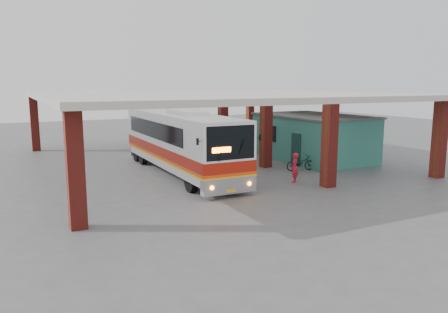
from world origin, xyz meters
TOP-DOWN VIEW (x-y plane):
  - ground at (0.00, 0.00)m, footprint 90.00×90.00m
  - brick_columns at (1.43, 5.00)m, footprint 20.10×21.60m
  - canopy_roof at (0.50, 6.50)m, footprint 21.00×23.00m
  - shop_building at (7.49, 4.00)m, footprint 5.20×8.20m
  - coach_bus at (-2.54, 3.57)m, footprint 2.80×13.04m
  - motorcycle at (4.28, 1.08)m, footprint 1.88×0.96m
  - pedestrian at (2.04, -1.40)m, footprint 0.68×0.68m
  - red_chair at (4.88, 8.22)m, footprint 0.48×0.48m

SIDE VIEW (x-z plane):
  - ground at x=0.00m, z-range 0.00..0.00m
  - red_chair at x=4.88m, z-range -0.04..0.85m
  - motorcycle at x=4.28m, z-range 0.00..0.94m
  - pedestrian at x=2.04m, z-range 0.00..1.60m
  - shop_building at x=7.49m, z-range 0.01..3.12m
  - coach_bus at x=-2.54m, z-range -0.01..3.78m
  - brick_columns at x=1.43m, z-range 0.00..4.35m
  - canopy_roof at x=0.50m, z-range 4.35..4.65m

